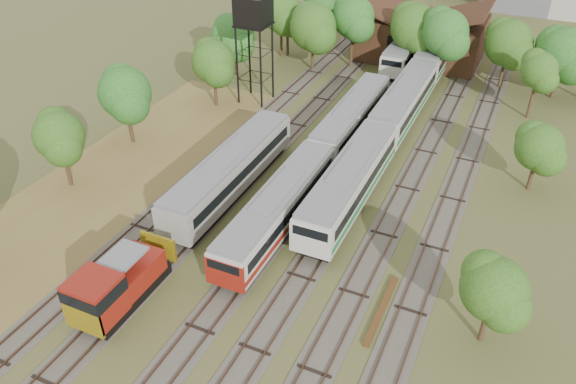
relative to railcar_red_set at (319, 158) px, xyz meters
The scene contains 14 objects.
ground 23.91m from the railcar_red_set, 85.19° to the right, with size 240.00×240.00×0.00m, color #475123.
dry_grass_patch 22.53m from the railcar_red_set, 135.46° to the right, with size 14.00×60.00×0.04m, color brown.
tracks 2.64m from the railcar_red_set, 43.31° to the left, with size 24.60×80.00×0.19m.
railcar_red_set is the anchor object (origin of this frame).
railcar_green_set 14.75m from the railcar_red_set, 74.26° to the left, with size 3.27×52.08×4.06m.
railcar_rear 31.27m from the railcar_red_set, 90.00° to the left, with size 3.03×16.08×3.75m.
shunter_locomotive 22.04m from the railcar_red_set, 105.80° to the right, with size 2.98×8.10×3.90m.
old_grey_coach 8.26m from the railcar_red_set, 136.63° to the right, with size 3.17×18.00×3.92m.
water_tower 19.66m from the railcar_red_set, 136.13° to the left, with size 3.46×3.46×11.95m.
rail_pile_far 17.45m from the railcar_red_set, 54.00° to the right, with size 0.43×6.85×0.22m, color brown.
maintenance_shed 34.26m from the railcar_red_set, 88.33° to the left, with size 16.45×11.55×7.58m.
tree_band_left 19.48m from the railcar_red_set, 159.18° to the left, with size 8.53×74.43×8.82m.
tree_band_far 28.36m from the railcar_red_set, 76.07° to the left, with size 49.52×10.71×9.20m.
tree_band_right 17.49m from the railcar_red_set, 11.09° to the left, with size 5.36×38.56×7.38m.
Camera 1 is at (13.66, -17.33, 27.65)m, focal length 35.00 mm.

